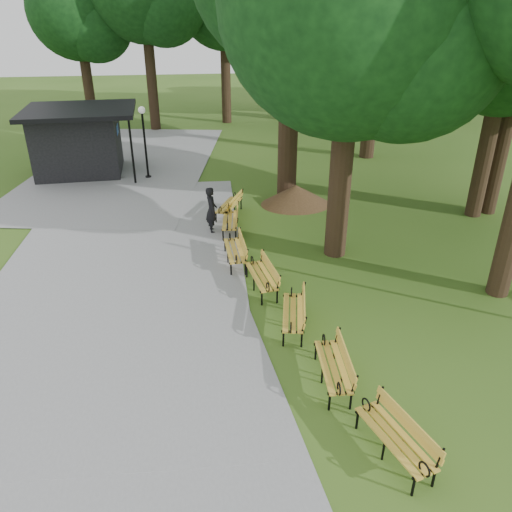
{
  "coord_description": "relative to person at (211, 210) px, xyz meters",
  "views": [
    {
      "loc": [
        -1.45,
        -11.44,
        7.48
      ],
      "look_at": [
        0.15,
        1.01,
        1.1
      ],
      "focal_mm": 35.26,
      "sensor_mm": 36.0,
      "label": 1
    }
  ],
  "objects": [
    {
      "name": "bench_3",
      "position": [
        1.2,
        -4.29,
        -0.4
      ],
      "size": [
        0.9,
        1.97,
        0.88
      ],
      "primitive_type": null,
      "rotation": [
        0.0,
        0.0,
        -1.43
      ],
      "color": "gold",
      "rests_on": "ground"
    },
    {
      "name": "bench_4",
      "position": [
        0.59,
        -2.55,
        -0.4
      ],
      "size": [
        0.71,
        1.92,
        0.88
      ],
      "primitive_type": null,
      "rotation": [
        0.0,
        0.0,
        -1.53
      ],
      "color": "gold",
      "rests_on": "ground"
    },
    {
      "name": "kiosk",
      "position": [
        -5.93,
        7.83,
        0.71
      ],
      "size": [
        5.2,
        4.59,
        3.11
      ],
      "primitive_type": null,
      "rotation": [
        0.0,
        0.0,
        0.05
      ],
      "color": "black",
      "rests_on": "ground"
    },
    {
      "name": "bench_5",
      "position": [
        0.65,
        -0.07,
        -0.4
      ],
      "size": [
        0.85,
        1.96,
        0.88
      ],
      "primitive_type": null,
      "rotation": [
        0.0,
        0.0,
        -1.68
      ],
      "color": "gold",
      "rests_on": "ground"
    },
    {
      "name": "bench_6",
      "position": [
        0.73,
        1.42,
        -0.4
      ],
      "size": [
        1.37,
        1.99,
        0.88
      ],
      "primitive_type": null,
      "rotation": [
        0.0,
        0.0,
        -2.0
      ],
      "color": "gold",
      "rests_on": "ground"
    },
    {
      "name": "ground",
      "position": [
        0.89,
        -5.31,
        -0.84
      ],
      "size": [
        100.0,
        100.0,
        0.0
      ],
      "primitive_type": "plane",
      "color": "#355A19",
      "rests_on": "ground"
    },
    {
      "name": "lawn_tree_1",
      "position": [
        10.21,
        0.32,
        5.96
      ],
      "size": [
        6.05,
        6.05,
        9.87
      ],
      "color": "black",
      "rests_on": "ground"
    },
    {
      "name": "bench_2",
      "position": [
        1.74,
        -6.26,
        -0.4
      ],
      "size": [
        1.01,
        1.99,
        0.88
      ],
      "primitive_type": null,
      "rotation": [
        0.0,
        0.0,
        -1.77
      ],
      "color": "gold",
      "rests_on": "ground"
    },
    {
      "name": "path",
      "position": [
        -3.11,
        -2.31,
        -0.81
      ],
      "size": [
        12.0,
        38.0,
        0.06
      ],
      "primitive_type": "cube",
      "color": "gray",
      "rests_on": "ground"
    },
    {
      "name": "lamp_post",
      "position": [
        -2.69,
        6.61,
        1.52
      ],
      "size": [
        0.32,
        0.32,
        3.31
      ],
      "color": "black",
      "rests_on": "ground"
    },
    {
      "name": "dirt_mound",
      "position": [
        3.54,
        2.32,
        -0.43
      ],
      "size": [
        2.39,
        2.39,
        0.83
      ],
      "primitive_type": "cone",
      "color": "#47301C",
      "rests_on": "ground"
    },
    {
      "name": "lawn_tree_0",
      "position": [
        3.94,
        -2.27,
        6.64
      ],
      "size": [
        7.4,
        7.4,
        11.22
      ],
      "color": "black",
      "rests_on": "ground"
    },
    {
      "name": "bench_0",
      "position": [
        2.77,
        -10.53,
        -0.4
      ],
      "size": [
        1.16,
        2.0,
        0.88
      ],
      "primitive_type": null,
      "rotation": [
        0.0,
        0.0,
        -1.28
      ],
      "color": "gold",
      "rests_on": "ground"
    },
    {
      "name": "person",
      "position": [
        0.0,
        0.0,
        0.0
      ],
      "size": [
        0.48,
        0.66,
        1.69
      ],
      "primitive_type": "imported",
      "rotation": [
        0.0,
        0.0,
        1.7
      ],
      "color": "black",
      "rests_on": "ground"
    },
    {
      "name": "bench_1",
      "position": [
        2.19,
        -8.44,
        -0.4
      ],
      "size": [
        0.76,
        1.94,
        0.88
      ],
      "primitive_type": null,
      "rotation": [
        0.0,
        0.0,
        -1.63
      ],
      "color": "gold",
      "rests_on": "ground"
    }
  ]
}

